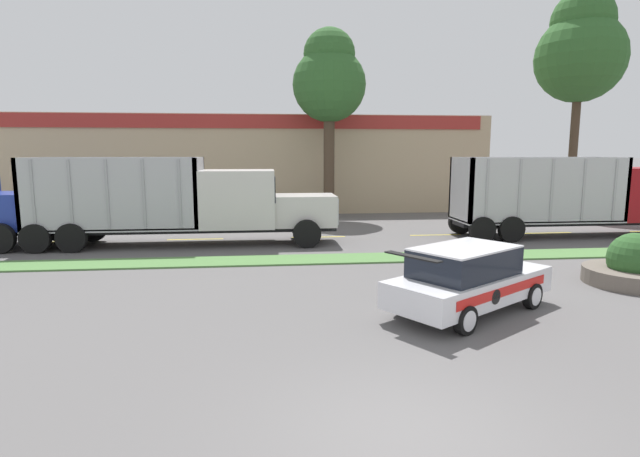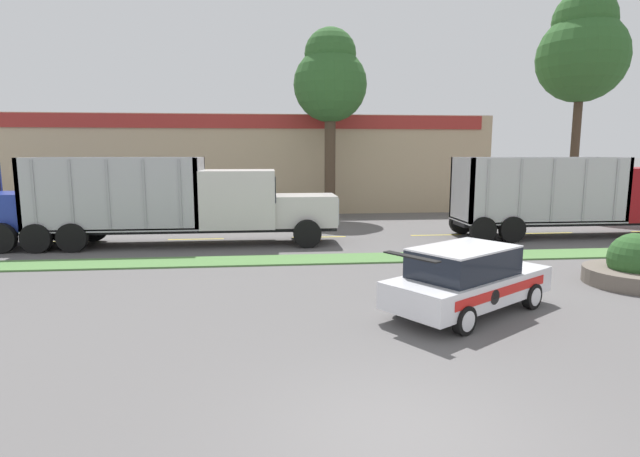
# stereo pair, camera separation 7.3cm
# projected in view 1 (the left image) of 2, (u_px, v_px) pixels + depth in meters

# --- Properties ---
(ground_plane) EXTENTS (600.00, 600.00, 0.00)m
(ground_plane) POSITION_uv_depth(u_px,v_px,m) (407.00, 438.00, 6.61)
(ground_plane) COLOR #5B5959
(grass_verge) EXTENTS (120.00, 1.57, 0.06)m
(grass_verge) POSITION_uv_depth(u_px,v_px,m) (319.00, 259.00, 17.52)
(grass_verge) COLOR #517F42
(grass_verge) RESTS_ON ground_plane
(centre_line_2) EXTENTS (2.40, 0.14, 0.01)m
(centre_line_2) POSITION_uv_depth(u_px,v_px,m) (66.00, 242.00, 21.14)
(centre_line_2) COLOR yellow
(centre_line_2) RESTS_ON ground_plane
(centre_line_3) EXTENTS (2.40, 0.14, 0.01)m
(centre_line_3) POSITION_uv_depth(u_px,v_px,m) (195.00, 239.00, 21.71)
(centre_line_3) COLOR yellow
(centre_line_3) RESTS_ON ground_plane
(centre_line_4) EXTENTS (2.40, 0.14, 0.01)m
(centre_line_4) POSITION_uv_depth(u_px,v_px,m) (319.00, 237.00, 22.28)
(centre_line_4) COLOR yellow
(centre_line_4) RESTS_ON ground_plane
(centre_line_5) EXTENTS (2.40, 0.14, 0.01)m
(centre_line_5) POSITION_uv_depth(u_px,v_px,m) (436.00, 235.00, 22.84)
(centre_line_5) COLOR yellow
(centre_line_5) RESTS_ON ground_plane
(centre_line_6) EXTENTS (2.40, 0.14, 0.01)m
(centre_line_6) POSITION_uv_depth(u_px,v_px,m) (547.00, 233.00, 23.41)
(centre_line_6) COLOR yellow
(centre_line_6) RESTS_ON ground_plane
(dump_truck_lead) EXTENTS (11.92, 2.67, 3.54)m
(dump_truck_lead) POSITION_uv_depth(u_px,v_px,m) (608.00, 199.00, 22.49)
(dump_truck_lead) COLOR black
(dump_truck_lead) RESTS_ON ground_plane
(dump_truck_trail) EXTENTS (12.12, 2.68, 3.55)m
(dump_truck_trail) POSITION_uv_depth(u_px,v_px,m) (210.00, 205.00, 20.31)
(dump_truck_trail) COLOR black
(dump_truck_trail) RESTS_ON ground_plane
(rally_car) EXTENTS (4.68, 3.91, 1.63)m
(rally_car) POSITION_uv_depth(u_px,v_px,m) (468.00, 278.00, 11.69)
(rally_car) COLOR white
(rally_car) RESTS_ON ground_plane
(stone_planter) EXTENTS (2.69, 2.69, 1.49)m
(stone_planter) POSITION_uv_depth(u_px,v_px,m) (634.00, 268.00, 14.26)
(stone_planter) COLOR #6B6056
(stone_planter) RESTS_ON ground_plane
(store_building_backdrop) EXTENTS (29.65, 12.10, 6.00)m
(store_building_backdrop) POSITION_uv_depth(u_px,v_px,m) (254.00, 163.00, 35.65)
(store_building_backdrop) COLOR tan
(store_building_backdrop) RESTS_ON ground_plane
(tree_behind_left) EXTENTS (5.32, 5.32, 13.43)m
(tree_behind_left) POSITION_uv_depth(u_px,v_px,m) (581.00, 50.00, 30.30)
(tree_behind_left) COLOR #473828
(tree_behind_left) RESTS_ON ground_plane
(tree_behind_centre) EXTENTS (4.10, 4.10, 10.56)m
(tree_behind_centre) POSITION_uv_depth(u_px,v_px,m) (329.00, 79.00, 27.78)
(tree_behind_centre) COLOR #473828
(tree_behind_centre) RESTS_ON ground_plane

